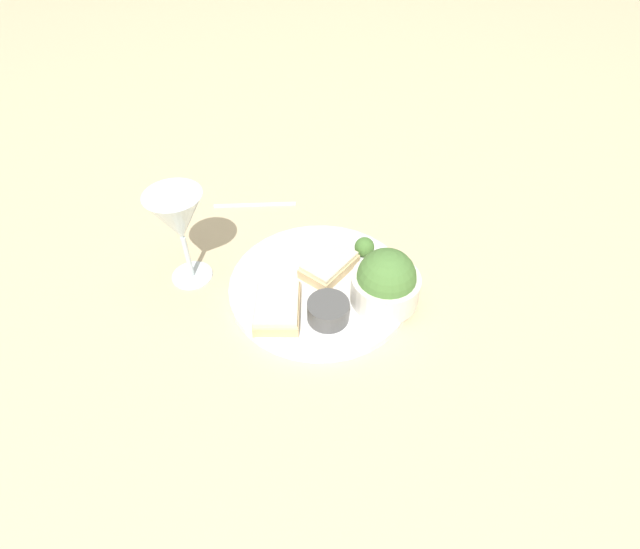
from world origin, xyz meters
TOP-DOWN VIEW (x-y plane):
  - ground_plane at (0.00, 0.00)m, footprint 4.00×4.00m
  - dinner_plate at (0.00, 0.00)m, footprint 0.30×0.30m
  - salad_bowl at (0.01, -0.11)m, footprint 0.11×0.11m
  - sauce_ramekin at (-0.06, -0.04)m, footprint 0.06×0.06m
  - cheese_toast_near at (-0.08, 0.03)m, footprint 0.12×0.10m
  - cheese_toast_far at (0.03, -0.00)m, footprint 0.10×0.08m
  - wine_glass at (-0.07, 0.21)m, footprint 0.09×0.09m
  - garnish at (0.10, -0.04)m, footprint 0.03×0.03m
  - fork at (0.15, 0.22)m, footprint 0.09×0.14m

SIDE VIEW (x-z plane):
  - ground_plane at x=0.00m, z-range 0.00..0.00m
  - fork at x=0.15m, z-range 0.00..0.01m
  - dinner_plate at x=0.00m, z-range 0.00..0.01m
  - cheese_toast_near at x=-0.08m, z-range 0.01..0.04m
  - cheese_toast_far at x=0.03m, z-range 0.01..0.04m
  - garnish at x=0.10m, z-range 0.01..0.05m
  - sauce_ramekin at x=-0.06m, z-range 0.02..0.05m
  - salad_bowl at x=0.01m, z-range 0.01..0.10m
  - wine_glass at x=-0.07m, z-range 0.04..0.20m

